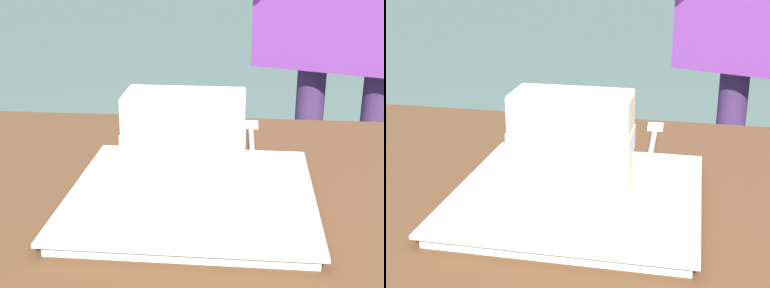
# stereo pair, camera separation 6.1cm
# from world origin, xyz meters

# --- Properties ---
(dessert_plate) EXTENTS (0.27, 0.27, 0.02)m
(dessert_plate) POSITION_xyz_m (0.18, -0.12, 0.77)
(dessert_plate) COLOR white
(dessert_plate) RESTS_ON patio_table
(cake_slice) EXTENTS (0.13, 0.07, 0.11)m
(cake_slice) POSITION_xyz_m (0.19, -0.13, 0.83)
(cake_slice) COLOR beige
(cake_slice) RESTS_ON dessert_plate
(dessert_fork) EXTENTS (0.02, 0.17, 0.01)m
(dessert_fork) POSITION_xyz_m (0.12, -0.35, 0.77)
(dessert_fork) COLOR silver
(dessert_fork) RESTS_ON patio_table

